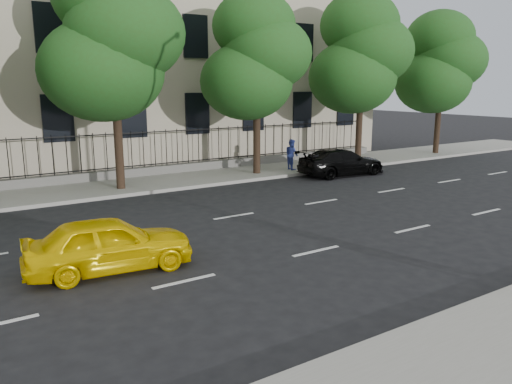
# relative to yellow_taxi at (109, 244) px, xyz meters

# --- Properties ---
(ground) EXTENTS (120.00, 120.00, 0.00)m
(ground) POSITION_rel_yellow_taxi_xyz_m (5.23, -4.16, -0.69)
(ground) COLOR black
(ground) RESTS_ON ground
(far_sidewalk) EXTENTS (60.00, 4.00, 0.15)m
(far_sidewalk) POSITION_rel_yellow_taxi_xyz_m (5.23, 9.84, -0.61)
(far_sidewalk) COLOR gray
(far_sidewalk) RESTS_ON ground
(lane_markings) EXTENTS (49.60, 4.62, 0.01)m
(lane_markings) POSITION_rel_yellow_taxi_xyz_m (5.23, 0.59, -0.68)
(lane_markings) COLOR silver
(lane_markings) RESTS_ON ground
(masonry_building) EXTENTS (34.60, 12.11, 18.50)m
(masonry_building) POSITION_rel_yellow_taxi_xyz_m (5.23, 18.79, 8.33)
(masonry_building) COLOR #B4A68F
(masonry_building) RESTS_ON ground
(iron_fence) EXTENTS (30.00, 0.50, 2.20)m
(iron_fence) POSITION_rel_yellow_taxi_xyz_m (5.23, 11.54, -0.04)
(iron_fence) COLOR slate
(iron_fence) RESTS_ON far_sidewalk
(tree_c) EXTENTS (5.89, 5.50, 9.80)m
(tree_c) POSITION_rel_yellow_taxi_xyz_m (3.27, 9.20, 5.72)
(tree_c) COLOR #382619
(tree_c) RESTS_ON far_sidewalk
(tree_d) EXTENTS (5.34, 4.94, 8.84)m
(tree_d) POSITION_rel_yellow_taxi_xyz_m (10.27, 9.20, 5.15)
(tree_d) COLOR #382619
(tree_d) RESTS_ON far_sidewalk
(tree_e) EXTENTS (5.71, 5.31, 9.46)m
(tree_e) POSITION_rel_yellow_taxi_xyz_m (17.27, 9.20, 5.51)
(tree_e) COLOR #382619
(tree_e) RESTS_ON far_sidewalk
(tree_f) EXTENTS (5.52, 5.12, 9.01)m
(tree_f) POSITION_rel_yellow_taxi_xyz_m (24.27, 9.20, 5.19)
(tree_f) COLOR #382619
(tree_f) RESTS_ON far_sidewalk
(yellow_taxi) EXTENTS (4.20, 2.06, 1.38)m
(yellow_taxi) POSITION_rel_yellow_taxi_xyz_m (0.00, 0.00, 0.00)
(yellow_taxi) COLOR #FBD200
(yellow_taxi) RESTS_ON ground
(black_sedan) EXTENTS (4.81, 2.23, 1.36)m
(black_sedan) POSITION_rel_yellow_taxi_xyz_m (13.93, 6.84, -0.01)
(black_sedan) COLOR black
(black_sedan) RESTS_ON ground
(pedestrian_far) EXTENTS (0.67, 0.83, 1.60)m
(pedestrian_far) POSITION_rel_yellow_taxi_xyz_m (12.35, 8.93, 0.26)
(pedestrian_far) COLOR #2E3D8F
(pedestrian_far) RESTS_ON far_sidewalk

